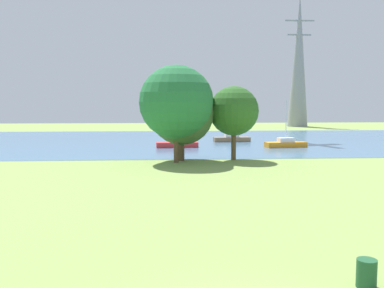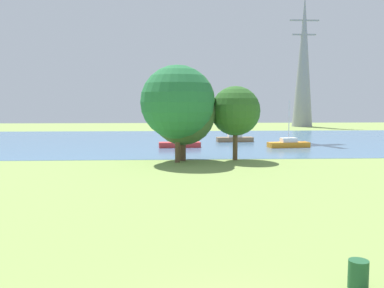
{
  "view_description": "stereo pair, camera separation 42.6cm",
  "coord_description": "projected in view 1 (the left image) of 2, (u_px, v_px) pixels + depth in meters",
  "views": [
    {
      "loc": [
        -1.89,
        -8.86,
        5.16
      ],
      "look_at": [
        0.12,
        20.51,
        2.34
      ],
      "focal_mm": 40.28,
      "sensor_mm": 36.0,
      "label": 1
    },
    {
      "loc": [
        -1.47,
        -8.88,
        5.16
      ],
      "look_at": [
        0.12,
        20.51,
        2.34
      ],
      "focal_mm": 40.28,
      "sensor_mm": 36.0,
      "label": 2
    }
  ],
  "objects": [
    {
      "name": "water_surface",
      "position": [
        176.0,
        141.0,
        59.07
      ],
      "size": [
        140.0,
        40.0,
        0.02
      ],
      "primitive_type": "cube",
      "color": "teal",
      "rests_on": "ground"
    },
    {
      "name": "electricity_pylon",
      "position": [
        299.0,
        61.0,
        93.42
      ],
      "size": [
        6.4,
        4.4,
        28.51
      ],
      "color": "gray",
      "rests_on": "ground"
    },
    {
      "name": "sailboat_red",
      "position": [
        177.0,
        144.0,
        49.95
      ],
      "size": [
        4.89,
        1.82,
        5.83
      ],
      "color": "red",
      "rests_on": "water_surface"
    },
    {
      "name": "tree_west_far",
      "position": [
        180.0,
        101.0,
        38.06
      ],
      "size": [
        5.96,
        5.96,
        8.34
      ],
      "color": "brown",
      "rests_on": "ground"
    },
    {
      "name": "litter_bin",
      "position": [
        367.0,
        273.0,
        12.06
      ],
      "size": [
        0.56,
        0.56,
        0.8
      ],
      "primitive_type": "cylinder",
      "color": "#1E512D",
      "rests_on": "ground"
    },
    {
      "name": "ground_plane",
      "position": [
        189.0,
        174.0,
        31.27
      ],
      "size": [
        160.0,
        160.0,
        0.0
      ],
      "primitive_type": "plane",
      "color": "#7F994C"
    },
    {
      "name": "sailboat_orange",
      "position": [
        286.0,
        143.0,
        50.15
      ],
      "size": [
        4.97,
        2.21,
        5.42
      ],
      "color": "orange",
      "rests_on": "water_surface"
    },
    {
      "name": "tree_mid_shore",
      "position": [
        176.0,
        102.0,
        36.94
      ],
      "size": [
        6.37,
        6.37,
        8.42
      ],
      "color": "brown",
      "rests_on": "ground"
    },
    {
      "name": "sailboat_brown",
      "position": [
        232.0,
        138.0,
        57.32
      ],
      "size": [
        4.88,
        1.8,
        6.8
      ],
      "color": "brown",
      "rests_on": "water_surface"
    },
    {
      "name": "tree_east_near",
      "position": [
        182.0,
        113.0,
        38.11
      ],
      "size": [
        5.75,
        5.75,
        7.17
      ],
      "color": "brown",
      "rests_on": "ground"
    },
    {
      "name": "tree_west_near",
      "position": [
        234.0,
        111.0,
        38.76
      ],
      "size": [
        4.46,
        4.46,
        6.68
      ],
      "color": "brown",
      "rests_on": "ground"
    }
  ]
}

